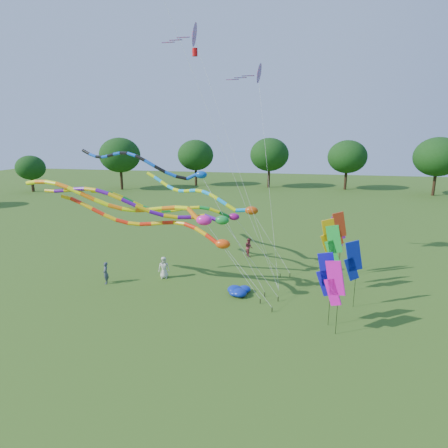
% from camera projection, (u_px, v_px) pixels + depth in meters
% --- Properties ---
extents(ground, '(160.00, 160.00, 0.00)m').
position_uv_depth(ground, '(229.00, 320.00, 21.02)').
color(ground, '#2A5215').
rests_on(ground, ground).
extents(tree_ring, '(122.36, 120.04, 9.26)m').
position_uv_depth(tree_ring, '(220.00, 230.00, 18.92)').
color(tree_ring, '#382314').
rests_on(tree_ring, ground).
extents(tube_kite_red, '(14.45, 2.36, 6.68)m').
position_uv_depth(tube_kite_red, '(159.00, 225.00, 23.73)').
color(tube_kite_red, black).
rests_on(tube_kite_red, ground).
extents(tube_kite_orange, '(15.77, 1.13, 7.83)m').
position_uv_depth(tube_kite_orange, '(135.00, 205.00, 23.70)').
color(tube_kite_orange, black).
rests_on(tube_kite_orange, ground).
extents(tube_kite_purple, '(15.52, 1.18, 7.49)m').
position_uv_depth(tube_kite_purple, '(150.00, 207.00, 23.51)').
color(tube_kite_purple, black).
rests_on(tube_kite_purple, ground).
extents(tube_kite_blue, '(14.13, 3.68, 9.59)m').
position_uv_depth(tube_kite_blue, '(150.00, 165.00, 25.31)').
color(tube_kite_blue, black).
rests_on(tube_kite_blue, ground).
extents(tube_kite_cyan, '(13.31, 6.60, 7.20)m').
position_uv_depth(tube_kite_cyan, '(208.00, 197.00, 30.45)').
color(tube_kite_cyan, black).
rests_on(tube_kite_cyan, ground).
extents(tube_kite_green, '(12.56, 3.08, 7.04)m').
position_uv_depth(tube_kite_green, '(182.00, 209.00, 25.84)').
color(tube_kite_green, black).
rests_on(tube_kite_green, ground).
extents(delta_kite_high_a, '(8.70, 4.16, 17.90)m').
position_uv_depth(delta_kite_high_a, '(193.00, 35.00, 24.84)').
color(delta_kite_high_a, black).
rests_on(delta_kite_high_a, ground).
extents(delta_kite_high_c, '(4.51, 5.61, 15.23)m').
position_uv_depth(delta_kite_high_c, '(258.00, 73.00, 26.05)').
color(delta_kite_high_c, black).
rests_on(delta_kite_high_c, ground).
extents(banner_pole_orange, '(1.14, 0.36, 4.83)m').
position_uv_depth(banner_pole_orange, '(329.00, 237.00, 24.61)').
color(banner_pole_orange, black).
rests_on(banner_pole_orange, ground).
extents(banner_pole_magenta_a, '(1.09, 0.56, 4.03)m').
position_uv_depth(banner_pole_magenta_a, '(334.00, 283.00, 19.04)').
color(banner_pole_magenta_a, black).
rests_on(banner_pole_magenta_a, ground).
extents(banner_pole_blue_b, '(1.13, 0.44, 4.21)m').
position_uv_depth(banner_pole_blue_b, '(353.00, 261.00, 21.86)').
color(banner_pole_blue_b, black).
rests_on(banner_pole_blue_b, ground).
extents(banner_pole_violet, '(1.15, 0.36, 4.57)m').
position_uv_depth(banner_pole_violet, '(338.00, 232.00, 26.97)').
color(banner_pole_violet, black).
rests_on(banner_pole_violet, ground).
extents(banner_pole_green, '(1.16, 0.20, 4.58)m').
position_uv_depth(banner_pole_green, '(333.00, 244.00, 23.94)').
color(banner_pole_green, black).
rests_on(banner_pole_green, ground).
extents(banner_pole_red, '(1.13, 0.43, 4.87)m').
position_uv_depth(banner_pole_red, '(339.00, 229.00, 26.51)').
color(banner_pole_red, black).
rests_on(banner_pole_red, ground).
extents(banner_pole_blue_a, '(1.16, 0.22, 4.18)m').
position_uv_depth(banner_pole_blue_a, '(327.00, 274.00, 19.84)').
color(banner_pole_blue_a, black).
rests_on(banner_pole_blue_a, ground).
extents(blue_nylon_heap, '(1.61, 1.53, 0.47)m').
position_uv_depth(blue_nylon_heap, '(240.00, 293.00, 24.05)').
color(blue_nylon_heap, '#0C27A3').
rests_on(blue_nylon_heap, ground).
extents(person_a, '(0.88, 0.69, 1.59)m').
position_uv_depth(person_a, '(164.00, 268.00, 26.93)').
color(person_a, beige).
rests_on(person_a, ground).
extents(person_b, '(0.59, 0.67, 1.54)m').
position_uv_depth(person_b, '(106.00, 273.00, 25.95)').
color(person_b, '#3D4556').
rests_on(person_b, ground).
extents(person_c, '(0.89, 0.96, 1.58)m').
position_uv_depth(person_c, '(249.00, 247.00, 31.76)').
color(person_c, brown).
rests_on(person_c, ground).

